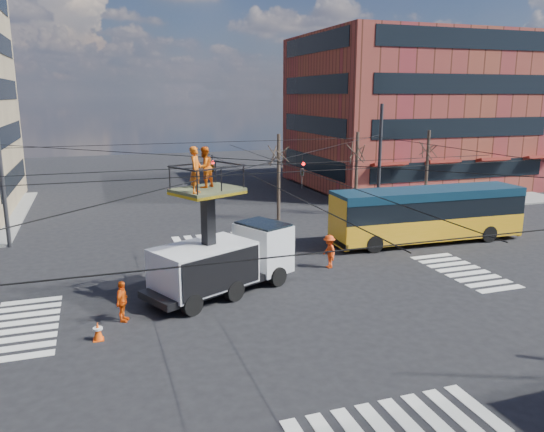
% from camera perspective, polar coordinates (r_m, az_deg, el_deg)
% --- Properties ---
extents(ground, '(120.00, 120.00, 0.00)m').
position_cam_1_polar(ground, '(23.54, 0.15, -8.50)').
color(ground, black).
rests_on(ground, ground).
extents(sidewalk_ne, '(18.00, 18.00, 0.12)m').
position_cam_1_polar(sidewalk_ne, '(51.03, 15.01, 2.84)').
color(sidewalk_ne, slate).
rests_on(sidewalk_ne, ground).
extents(crosswalks, '(22.40, 22.40, 0.02)m').
position_cam_1_polar(crosswalks, '(23.54, 0.15, -8.47)').
color(crosswalks, silver).
rests_on(crosswalks, ground).
extents(building_ne, '(20.06, 16.06, 14.00)m').
position_cam_1_polar(building_ne, '(53.36, 14.55, 10.80)').
color(building_ne, brown).
rests_on(building_ne, ground).
extents(overhead_network, '(24.24, 24.24, 8.00)m').
position_cam_1_polar(overhead_network, '(22.69, -0.35, 1.97)').
color(overhead_network, '#2D2D30').
rests_on(overhead_network, ground).
extents(tree_a, '(2.00, 2.00, 6.00)m').
position_cam_1_polar(tree_a, '(36.53, 0.72, 6.68)').
color(tree_a, '#382B21').
rests_on(tree_a, ground).
extents(tree_b, '(2.00, 2.00, 6.00)m').
position_cam_1_polar(tree_b, '(38.93, 9.14, 6.90)').
color(tree_b, '#382B21').
rests_on(tree_b, ground).
extents(tree_c, '(2.00, 2.00, 6.00)m').
position_cam_1_polar(tree_c, '(42.06, 16.45, 6.98)').
color(tree_c, '#382B21').
rests_on(tree_c, ground).
extents(utility_truck, '(7.31, 5.09, 6.63)m').
position_cam_1_polar(utility_truck, '(23.40, -5.24, -3.22)').
color(utility_truck, black).
rests_on(utility_truck, ground).
extents(city_bus, '(11.77, 2.99, 3.20)m').
position_cam_1_polar(city_bus, '(32.74, 16.38, 0.27)').
color(city_bus, gold).
rests_on(city_bus, ground).
extents(traffic_cone, '(0.36, 0.36, 0.68)m').
position_cam_1_polar(traffic_cone, '(20.37, -18.22, -11.68)').
color(traffic_cone, '#FF4F0A').
rests_on(traffic_cone, ground).
extents(worker_ground, '(0.75, 1.04, 1.64)m').
position_cam_1_polar(worker_ground, '(21.47, -15.82, -8.84)').
color(worker_ground, '#F65D0F').
rests_on(worker_ground, ground).
extents(flagger, '(0.64, 1.11, 1.71)m').
position_cam_1_polar(flagger, '(27.00, 6.16, -3.82)').
color(flagger, red).
rests_on(flagger, ground).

